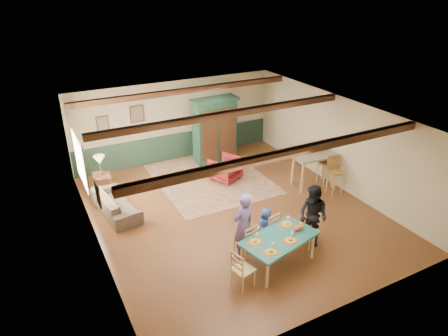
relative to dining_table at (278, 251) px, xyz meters
name	(u,v)px	position (x,y,z in m)	size (l,w,h in m)	color
floor	(233,211)	(0.17, 2.37, -0.34)	(8.00, 8.00, 0.00)	#562E18
wall_back	(176,121)	(0.17, 6.37, 1.01)	(7.00, 0.02, 2.70)	beige
wall_left	(93,198)	(-3.33, 2.37, 1.01)	(0.02, 8.00, 2.70)	beige
wall_right	(338,142)	(3.67, 2.37, 1.01)	(0.02, 8.00, 2.70)	beige
ceiling	(234,116)	(0.17, 2.37, 2.36)	(7.00, 8.00, 0.02)	white
wainscot_back	(177,146)	(0.17, 6.35, 0.11)	(6.95, 0.03, 0.90)	#1C3325
ceiling_beam_front	(290,153)	(0.17, 0.07, 2.27)	(6.95, 0.16, 0.16)	#311B0D
ceiling_beam_mid	(226,115)	(0.17, 2.77, 2.27)	(6.95, 0.16, 0.16)	#311B0D
ceiling_beam_back	(186,91)	(0.17, 5.37, 2.27)	(6.95, 0.16, 0.16)	#311B0D
window_left	(80,161)	(-3.30, 4.07, 1.21)	(0.06, 1.60, 1.30)	white
picture_left_wall	(98,193)	(-3.30, 1.77, 1.41)	(0.04, 0.42, 0.52)	gray
picture_back_a	(137,114)	(-1.13, 6.34, 1.46)	(0.45, 0.04, 0.55)	gray
picture_back_b	(103,124)	(-2.23, 6.34, 1.31)	(0.38, 0.04, 0.48)	gray
dining_table	(278,251)	(0.00, 0.00, 0.00)	(1.65, 0.92, 0.69)	#20665D
dining_chair_far_left	(245,240)	(-0.51, 0.56, 0.09)	(0.38, 0.40, 0.87)	tan
dining_chair_far_right	(268,228)	(0.20, 0.73, 0.09)	(0.38, 0.40, 0.87)	tan
dining_chair_end_left	(243,268)	(-1.02, -0.25, 0.09)	(0.38, 0.40, 0.87)	tan
dining_chair_end_right	(309,229)	(1.02, 0.25, 0.09)	(0.38, 0.40, 0.87)	tan
person_man	(243,225)	(-0.53, 0.63, 0.45)	(0.58, 0.38, 1.58)	#745898
person_woman	(313,216)	(1.11, 0.27, 0.41)	(0.73, 0.57, 1.51)	black
person_child	(266,226)	(0.19, 0.80, 0.12)	(0.45, 0.29, 0.92)	navy
cat	(298,228)	(0.51, 0.03, 0.43)	(0.33, 0.13, 0.16)	orange
place_setting_near_left	(271,250)	(-0.44, -0.34, 0.40)	(0.37, 0.27, 0.11)	gold
place_setting_near_center	(290,239)	(0.14, -0.20, 0.40)	(0.37, 0.27, 0.11)	gold
place_setting_far_left	(255,240)	(-0.54, 0.11, 0.40)	(0.37, 0.27, 0.11)	gold
place_setting_far_right	(287,222)	(0.44, 0.34, 0.40)	(0.37, 0.27, 0.11)	gold
area_rug	(211,178)	(0.47, 4.38, -0.34)	(3.20, 3.80, 0.01)	tan
armoire	(215,130)	(1.23, 5.57, 0.75)	(1.55, 0.62, 2.19)	#153424
armchair	(225,168)	(0.87, 4.14, 0.03)	(0.80, 0.82, 0.74)	#531015
sofa	(115,203)	(-2.63, 3.76, -0.06)	(1.93, 0.75, 0.56)	#423529
end_table	(103,184)	(-2.69, 4.98, -0.03)	(0.50, 0.50, 0.62)	#311B0D
table_lamp	(100,165)	(-2.69, 4.98, 0.56)	(0.32, 0.32, 0.57)	beige
counter_table	(314,170)	(3.00, 2.53, 0.17)	(1.23, 0.72, 1.03)	tan
bar_stool_left	(335,176)	(3.25, 1.87, 0.23)	(0.40, 0.44, 1.14)	#A07C3E
bar_stool_right	(325,166)	(3.42, 2.51, 0.22)	(0.40, 0.44, 1.13)	#A07C3E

